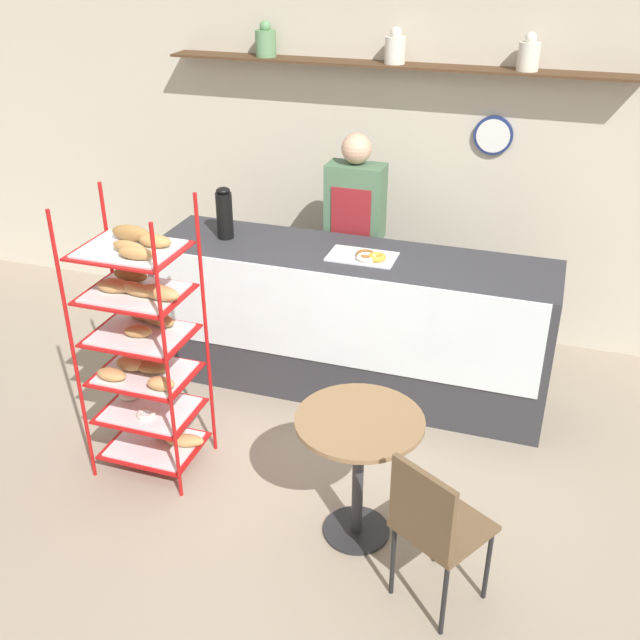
{
  "coord_description": "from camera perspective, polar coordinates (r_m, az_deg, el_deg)",
  "views": [
    {
      "loc": [
        1.23,
        -3.37,
        2.96
      ],
      "look_at": [
        0.0,
        0.36,
        0.87
      ],
      "focal_mm": 42.0,
      "sensor_mm": 36.0,
      "label": 1
    }
  ],
  "objects": [
    {
      "name": "person_worker",
      "position": [
        5.47,
        2.65,
        6.27
      ],
      "size": [
        0.41,
        0.23,
        1.69
      ],
      "color": "#282833",
      "rests_on": "ground_plane"
    },
    {
      "name": "donut_tray_counter",
      "position": [
        4.89,
        3.52,
        4.85
      ],
      "size": [
        0.44,
        0.27,
        0.05
      ],
      "color": "silver",
      "rests_on": "display_counter"
    },
    {
      "name": "pastry_rack",
      "position": [
        4.36,
        -13.32,
        -1.63
      ],
      "size": [
        0.62,
        0.49,
        1.69
      ],
      "color": "#B71414",
      "rests_on": "ground_plane"
    },
    {
      "name": "back_wall",
      "position": [
        5.86,
        5.59,
        12.16
      ],
      "size": [
        10.0,
        0.3,
        2.7
      ],
      "color": "beige",
      "rests_on": "ground_plane"
    },
    {
      "name": "display_counter",
      "position": [
        5.18,
        2.32,
        -0.15
      ],
      "size": [
        2.71,
        0.69,
        1.02
      ],
      "color": "#333338",
      "rests_on": "ground_plane"
    },
    {
      "name": "coffee_carafe",
      "position": [
        5.21,
        -7.29,
        8.07
      ],
      "size": [
        0.11,
        0.11,
        0.36
      ],
      "color": "black",
      "rests_on": "display_counter"
    },
    {
      "name": "cafe_table",
      "position": [
        3.91,
        2.97,
        -9.81
      ],
      "size": [
        0.66,
        0.66,
        0.75
      ],
      "color": "#262628",
      "rests_on": "ground_plane"
    },
    {
      "name": "cafe_chair",
      "position": [
        3.59,
        8.62,
        -14.98
      ],
      "size": [
        0.52,
        0.52,
        0.87
      ],
      "rotation": [
        0.0,
        0.0,
        8.89
      ],
      "color": "black",
      "rests_on": "ground_plane"
    },
    {
      "name": "ground_plane",
      "position": [
        4.65,
        -1.43,
        -11.47
      ],
      "size": [
        14.0,
        14.0,
        0.0
      ],
      "primitive_type": "plane",
      "color": "gray"
    }
  ]
}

